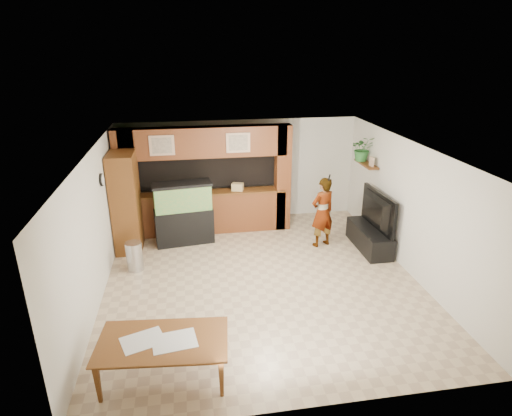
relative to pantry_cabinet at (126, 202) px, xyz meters
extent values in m
plane|color=tan|center=(2.70, -1.85, -1.10)|extent=(6.50, 6.50, 0.00)
plane|color=white|center=(2.70, -1.85, 1.50)|extent=(6.50, 6.50, 0.00)
plane|color=beige|center=(2.70, 1.40, 0.20)|extent=(6.00, 0.00, 6.00)
plane|color=beige|center=(-0.30, -1.85, 0.20)|extent=(0.00, 6.50, 6.50)
plane|color=beige|center=(5.70, -1.85, 0.20)|extent=(0.00, 6.50, 6.50)
cube|color=brown|center=(1.80, 0.60, -0.60)|extent=(3.80, 0.35, 1.00)
cube|color=brown|center=(1.80, 0.60, -0.08)|extent=(3.80, 0.43, 0.04)
cube|color=brown|center=(1.80, 0.60, 1.15)|extent=(3.80, 0.35, 0.70)
cube|color=brown|center=(0.00, 0.60, 0.20)|extent=(0.50, 0.35, 2.60)
cube|color=brown|center=(3.65, 0.60, 0.20)|extent=(0.35, 0.35, 2.60)
cube|color=black|center=(1.80, 1.15, 0.35)|extent=(4.20, 0.45, 0.85)
cube|color=tan|center=(0.85, 0.41, 1.15)|extent=(0.55, 0.03, 0.45)
cube|color=tan|center=(0.85, 0.39, 1.15)|extent=(0.43, 0.01, 0.35)
cube|color=tan|center=(2.55, 0.41, 1.15)|extent=(0.55, 0.03, 0.45)
cube|color=tan|center=(2.55, 0.39, 1.15)|extent=(0.43, 0.01, 0.35)
cylinder|color=black|center=(-0.27, -0.85, 0.80)|extent=(0.04, 0.25, 0.25)
cylinder|color=white|center=(-0.24, -0.85, 0.80)|extent=(0.01, 0.21, 0.21)
cube|color=brown|center=(5.55, 0.10, 0.60)|extent=(0.25, 0.90, 0.04)
cube|color=brown|center=(0.00, 0.00, 0.00)|extent=(0.55, 0.90, 2.21)
cylinder|color=#B2B2B7|center=(0.21, -1.05, -0.80)|extent=(0.33, 0.33, 0.61)
cube|color=black|center=(1.23, 0.10, -0.69)|extent=(1.32, 0.49, 0.82)
cube|color=#348236|center=(1.23, 0.10, 0.00)|extent=(1.26, 0.46, 0.57)
cube|color=black|center=(1.23, 0.10, 0.32)|extent=(1.32, 0.49, 0.07)
cube|color=black|center=(5.35, -0.89, -0.86)|extent=(0.54, 1.48, 0.49)
imported|color=black|center=(5.35, -0.89, -0.19)|extent=(0.25, 1.46, 0.83)
cube|color=tan|center=(5.55, -0.18, 0.72)|extent=(0.05, 0.17, 0.22)
imported|color=#2C6E2F|center=(5.52, 0.32, 0.92)|extent=(0.62, 0.56, 0.60)
imported|color=#A08257|center=(4.32, -0.56, -0.29)|extent=(0.69, 0.57, 1.63)
cylinder|color=black|center=(4.37, -0.72, 0.57)|extent=(0.04, 0.10, 0.16)
imported|color=brown|center=(0.92, -4.27, -0.80)|extent=(1.84, 1.15, 0.62)
cube|color=silver|center=(0.66, -4.20, -0.48)|extent=(0.66, 0.57, 0.01)
cube|color=silver|center=(1.08, -4.29, -0.48)|extent=(0.64, 0.51, 0.01)
cube|color=tan|center=(2.54, 0.60, 0.03)|extent=(0.31, 0.26, 0.18)
camera|label=1|loc=(1.40, -9.12, 3.27)|focal=30.00mm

